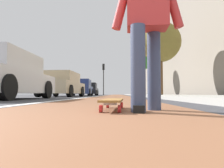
% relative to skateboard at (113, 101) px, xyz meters
% --- Properties ---
extents(ground_plane, '(80.00, 80.00, 0.00)m').
position_rel_skateboard_xyz_m(ground_plane, '(8.94, 0.22, -0.09)').
color(ground_plane, '#38383D').
extents(bike_lane_paint, '(56.00, 2.21, 0.00)m').
position_rel_skateboard_xyz_m(bike_lane_paint, '(22.94, 0.22, -0.09)').
color(bike_lane_paint, brown).
rests_on(bike_lane_paint, ground).
extents(lane_stripe_white, '(52.00, 0.16, 0.01)m').
position_rel_skateboard_xyz_m(lane_stripe_white, '(18.94, 1.47, -0.09)').
color(lane_stripe_white, silver).
rests_on(lane_stripe_white, ground).
extents(sidewalk_curb, '(52.00, 3.20, 0.12)m').
position_rel_skateboard_xyz_m(sidewalk_curb, '(16.94, -3.06, -0.03)').
color(sidewalk_curb, '#9E9B93').
rests_on(sidewalk_curb, ground).
extents(building_facade, '(40.00, 1.20, 12.96)m').
position_rel_skateboard_xyz_m(building_facade, '(20.94, -6.21, 6.39)').
color(building_facade, gray).
rests_on(building_facade, ground).
extents(skateboard, '(0.85, 0.24, 0.11)m').
position_rel_skateboard_xyz_m(skateboard, '(0.00, 0.00, 0.00)').
color(skateboard, red).
rests_on(skateboard, ground).
extents(skater_person, '(0.45, 0.72, 1.64)m').
position_rel_skateboard_xyz_m(skater_person, '(-0.15, -0.35, 0.84)').
color(skater_person, '#384260').
rests_on(skater_person, ground).
extents(parked_car_near, '(4.41, 1.95, 1.50)m').
position_rel_skateboard_xyz_m(parked_car_near, '(4.12, 3.58, 0.63)').
color(parked_car_near, silver).
rests_on(parked_car_near, ground).
extents(parked_car_mid, '(4.47, 2.19, 1.50)m').
position_rel_skateboard_xyz_m(parked_car_mid, '(10.03, 3.42, 0.64)').
color(parked_car_mid, tan).
rests_on(parked_car_mid, ground).
extents(parked_car_far, '(4.27, 2.14, 1.47)m').
position_rel_skateboard_xyz_m(parked_car_far, '(15.90, 3.36, 0.61)').
color(parked_car_far, navy).
rests_on(parked_car_far, ground).
extents(parked_car_end, '(4.15, 2.11, 1.47)m').
position_rel_skateboard_xyz_m(parked_car_end, '(21.56, 3.42, 0.61)').
color(parked_car_end, black).
rests_on(parked_car_end, ground).
extents(traffic_light, '(0.33, 0.28, 4.14)m').
position_rel_skateboard_xyz_m(traffic_light, '(23.88, 1.87, 2.77)').
color(traffic_light, '#2D2D2D').
rests_on(traffic_light, ground).
extents(street_tree_mid, '(2.45, 2.45, 4.58)m').
position_rel_skateboard_xyz_m(street_tree_mid, '(9.99, -2.66, 3.24)').
color(street_tree_mid, brown).
rests_on(street_tree_mid, ground).
extents(street_tree_far, '(1.90, 1.90, 4.63)m').
position_rel_skateboard_xyz_m(street_tree_far, '(18.79, -2.66, 3.50)').
color(street_tree_far, brown).
rests_on(street_tree_far, ground).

